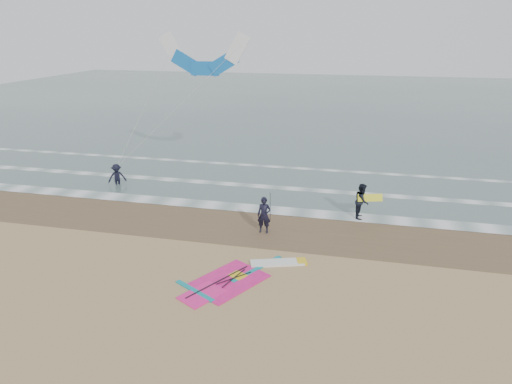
% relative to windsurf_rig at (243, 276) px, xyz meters
% --- Properties ---
extents(ground, '(120.00, 120.00, 0.00)m').
position_rel_windsurf_rig_xyz_m(ground, '(0.42, -0.90, -0.03)').
color(ground, tan).
rests_on(ground, ground).
extents(sea_water, '(120.00, 80.00, 0.02)m').
position_rel_windsurf_rig_xyz_m(sea_water, '(0.42, 47.10, -0.02)').
color(sea_water, '#47605E').
rests_on(sea_water, ground).
extents(wet_sand_band, '(120.00, 5.00, 0.01)m').
position_rel_windsurf_rig_xyz_m(wet_sand_band, '(0.42, 5.10, -0.03)').
color(wet_sand_band, brown).
rests_on(wet_sand_band, ground).
extents(foam_waterline, '(120.00, 9.15, 0.02)m').
position_rel_windsurf_rig_xyz_m(foam_waterline, '(0.42, 9.54, -0.00)').
color(foam_waterline, white).
rests_on(foam_waterline, ground).
extents(windsurf_rig, '(4.97, 4.70, 0.12)m').
position_rel_windsurf_rig_xyz_m(windsurf_rig, '(0.00, 0.00, 0.00)').
color(windsurf_rig, white).
rests_on(windsurf_rig, ground).
extents(person_standing, '(0.69, 0.46, 1.84)m').
position_rel_windsurf_rig_xyz_m(person_standing, '(-0.05, 4.40, 0.89)').
color(person_standing, black).
rests_on(person_standing, ground).
extents(person_walking, '(0.78, 0.97, 1.90)m').
position_rel_windsurf_rig_xyz_m(person_walking, '(4.61, 7.36, 0.92)').
color(person_walking, black).
rests_on(person_walking, ground).
extents(person_wading, '(1.30, 1.12, 1.74)m').
position_rel_windsurf_rig_xyz_m(person_wading, '(-10.75, 9.41, 0.84)').
color(person_wading, black).
rests_on(person_wading, ground).
extents(held_pole, '(0.17, 0.86, 1.82)m').
position_rel_windsurf_rig_xyz_m(held_pole, '(0.25, 4.40, 1.32)').
color(held_pole, black).
rests_on(held_pole, ground).
extents(carried_kiteboard, '(1.30, 0.51, 0.39)m').
position_rel_windsurf_rig_xyz_m(carried_kiteboard, '(5.01, 7.26, 1.17)').
color(carried_kiteboard, yellow).
rests_on(carried_kiteboard, ground).
extents(surf_kite, '(8.18, 2.98, 8.24)m').
position_rel_windsurf_rig_xyz_m(surf_kite, '(-5.56, 12.27, 7.73)').
color(surf_kite, white).
rests_on(surf_kite, ground).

